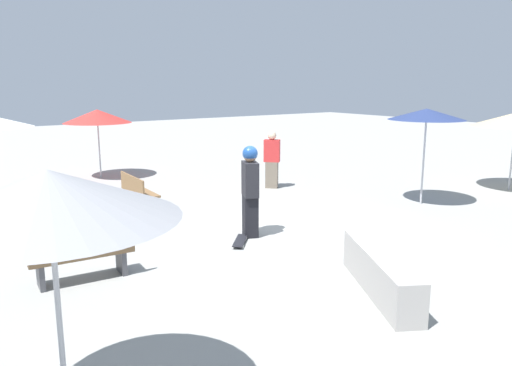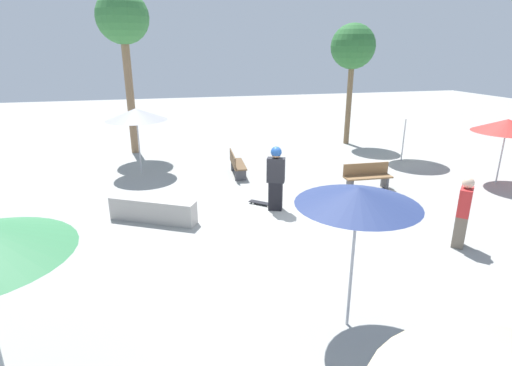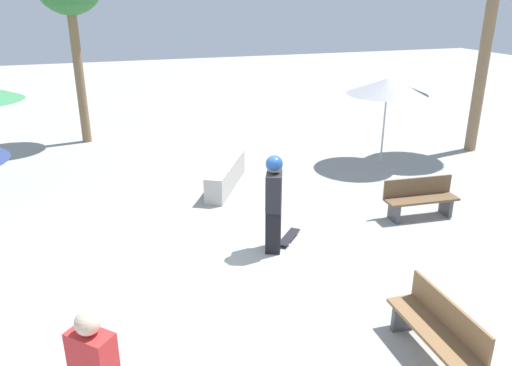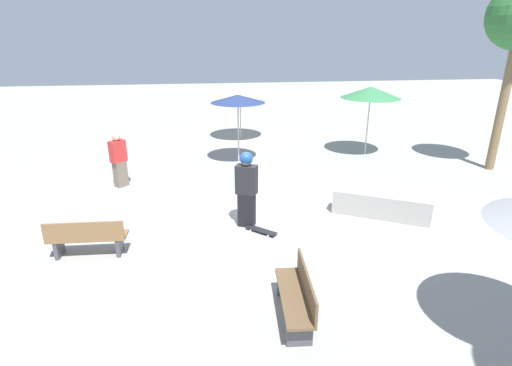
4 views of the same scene
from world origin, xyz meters
The scene contains 10 objects.
ground_plane centered at (0.00, 0.00, 0.00)m, with size 60.00×60.00×0.00m, color #9E9E99.
skater_main centered at (-0.13, -0.81, 1.01)m, with size 0.57×0.45×1.87m.
skateboard centered at (0.16, -1.25, 0.06)m, with size 0.73×0.69×0.07m.
concrete_ledge centered at (3.31, -0.83, 0.31)m, with size 2.31×1.55×0.62m.
bench_near centered at (0.29, -4.33, 0.43)m, with size 0.56×1.63×0.85m.
bench_far centered at (-3.61, -1.80, 0.43)m, with size 1.62×0.51×0.85m.
shade_umbrella_navy centered at (0.17, 4.39, 2.31)m, with size 1.92×1.92×2.46m.
shade_umbrella_grey centered at (3.71, -5.50, 2.20)m, with size 2.19×2.19×2.42m.
shade_umbrella_red centered at (-8.26, -1.21, 2.02)m, with size 2.17×2.17×2.24m.
bystander_watching centered at (-3.66, 2.42, 0.85)m, with size 0.51×0.51×1.70m.
Camera 1 is at (7.97, -6.43, 3.13)m, focal length 35.00 mm.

